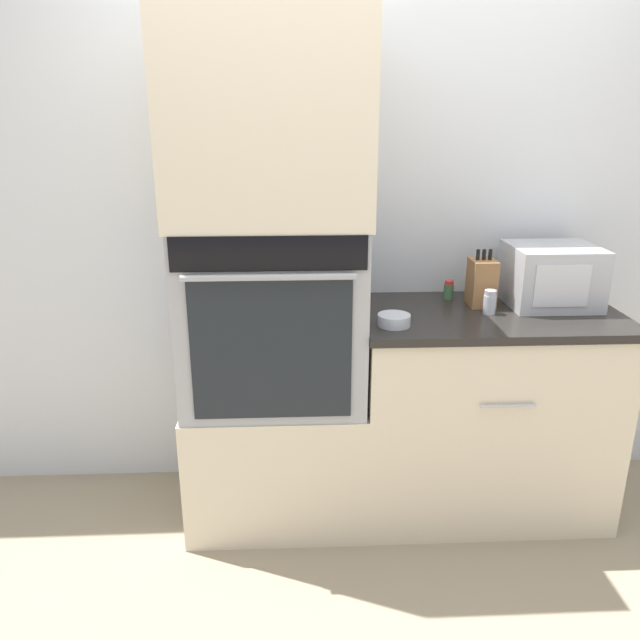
{
  "coord_description": "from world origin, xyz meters",
  "views": [
    {
      "loc": [
        -0.3,
        -2.16,
        1.74
      ],
      "look_at": [
        -0.19,
        0.21,
        0.93
      ],
      "focal_mm": 35.0,
      "sensor_mm": 36.0,
      "label": 1
    }
  ],
  "objects_px": {
    "wall_oven": "(273,311)",
    "condiment_jar_mid": "(490,302)",
    "knife_block": "(482,282)",
    "condiment_jar_near": "(449,290)",
    "microwave": "(551,276)",
    "bowl": "(394,320)"
  },
  "relations": [
    {
      "from": "bowl",
      "to": "condiment_jar_near",
      "type": "height_order",
      "value": "condiment_jar_near"
    },
    {
      "from": "microwave",
      "to": "condiment_jar_near",
      "type": "bearing_deg",
      "value": 165.98
    },
    {
      "from": "microwave",
      "to": "condiment_jar_near",
      "type": "relative_size",
      "value": 4.35
    },
    {
      "from": "wall_oven",
      "to": "condiment_jar_mid",
      "type": "relative_size",
      "value": 7.45
    },
    {
      "from": "bowl",
      "to": "condiment_jar_mid",
      "type": "distance_m",
      "value": 0.44
    },
    {
      "from": "bowl",
      "to": "condiment_jar_mid",
      "type": "relative_size",
      "value": 1.29
    },
    {
      "from": "wall_oven",
      "to": "bowl",
      "type": "height_order",
      "value": "wall_oven"
    },
    {
      "from": "wall_oven",
      "to": "condiment_jar_near",
      "type": "distance_m",
      "value": 0.8
    },
    {
      "from": "wall_oven",
      "to": "knife_block",
      "type": "xyz_separation_m",
      "value": [
        0.89,
        0.1,
        0.09
      ]
    },
    {
      "from": "bowl",
      "to": "condiment_jar_mid",
      "type": "height_order",
      "value": "condiment_jar_mid"
    },
    {
      "from": "knife_block",
      "to": "condiment_jar_near",
      "type": "relative_size",
      "value": 2.92
    },
    {
      "from": "microwave",
      "to": "knife_block",
      "type": "height_order",
      "value": "microwave"
    },
    {
      "from": "microwave",
      "to": "condiment_jar_mid",
      "type": "bearing_deg",
      "value": -159.17
    },
    {
      "from": "wall_oven",
      "to": "microwave",
      "type": "distance_m",
      "value": 1.2
    },
    {
      "from": "microwave",
      "to": "bowl",
      "type": "distance_m",
      "value": 0.76
    },
    {
      "from": "bowl",
      "to": "knife_block",
      "type": "bearing_deg",
      "value": 31.1
    },
    {
      "from": "microwave",
      "to": "bowl",
      "type": "xyz_separation_m",
      "value": [
        -0.72,
        -0.25,
        -0.11
      ]
    },
    {
      "from": "knife_block",
      "to": "bowl",
      "type": "height_order",
      "value": "knife_block"
    },
    {
      "from": "knife_block",
      "to": "bowl",
      "type": "bearing_deg",
      "value": -148.9
    },
    {
      "from": "microwave",
      "to": "condiment_jar_near",
      "type": "distance_m",
      "value": 0.44
    },
    {
      "from": "knife_block",
      "to": "condiment_jar_near",
      "type": "xyz_separation_m",
      "value": [
        -0.12,
        0.1,
        -0.06
      ]
    },
    {
      "from": "knife_block",
      "to": "bowl",
      "type": "relative_size",
      "value": 1.9
    }
  ]
}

